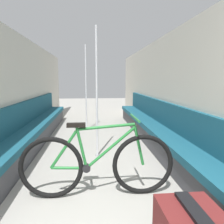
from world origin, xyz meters
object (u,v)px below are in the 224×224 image
object	(u,v)px
grab_pole_near	(86,90)
bench_seat_row_right	(155,130)
bicycle	(98,164)
grab_pole_far	(97,95)
bench_seat_row_left	(31,133)

from	to	relation	value
grab_pole_near	bench_seat_row_right	bearing A→B (deg)	-43.97
bicycle	grab_pole_far	size ratio (longest dim) A/B	0.79
bench_seat_row_right	grab_pole_near	distance (m)	2.13
bench_seat_row_left	bicycle	bearing A→B (deg)	-57.18
bench_seat_row_right	bicycle	size ratio (longest dim) A/B	3.56
bicycle	grab_pole_near	distance (m)	3.39
bench_seat_row_right	bench_seat_row_left	bearing A→B (deg)	180.00
bench_seat_row_left	grab_pole_far	distance (m)	1.61
bench_seat_row_left	bench_seat_row_right	xyz separation A→B (m)	(2.48, 0.00, 0.00)
bench_seat_row_left	grab_pole_far	world-z (taller)	grab_pole_far
bench_seat_row_right	grab_pole_near	bearing A→B (deg)	136.03
bench_seat_row_left	bench_seat_row_right	bearing A→B (deg)	0.00
grab_pole_far	bench_seat_row_right	bearing A→B (deg)	26.60
bicycle	bench_seat_row_left	bearing A→B (deg)	104.75
bench_seat_row_left	grab_pole_far	xyz separation A→B (m)	(1.28, -0.60, 0.77)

